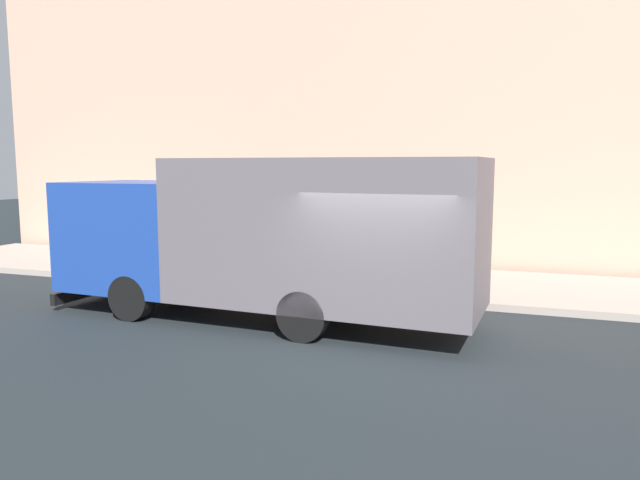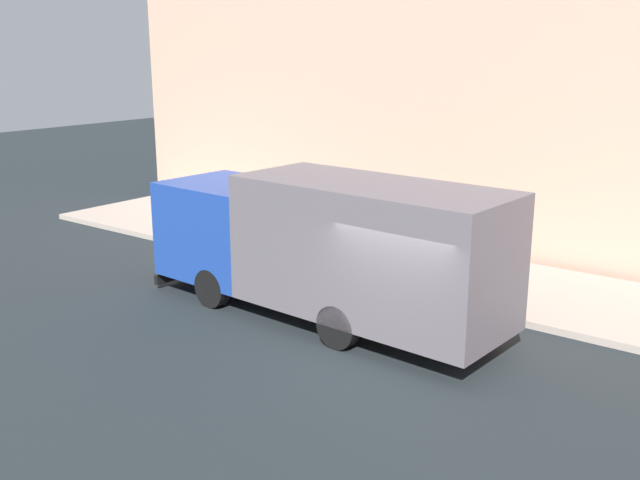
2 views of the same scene
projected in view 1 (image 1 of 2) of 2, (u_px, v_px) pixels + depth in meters
ground at (378, 346)px, 9.64m from camera, size 80.00×80.00×0.00m
sidewalk at (427, 283)px, 14.34m from camera, size 4.04×30.00×0.15m
building_facade at (446, 80)px, 16.05m from camera, size 0.50×30.00×10.48m
large_utility_truck at (267, 234)px, 11.08m from camera, size 2.73×8.42×3.05m
pedestrian_walking at (207, 233)px, 16.49m from camera, size 0.42×0.42×1.68m
street_sign_post at (357, 228)px, 13.07m from camera, size 0.44×0.08×2.33m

